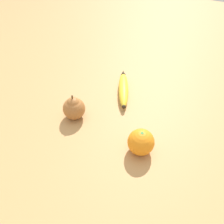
# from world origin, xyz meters

# --- Properties ---
(ground_plane) EXTENTS (3.00, 3.00, 0.00)m
(ground_plane) POSITION_xyz_m (0.00, 0.00, 0.00)
(ground_plane) COLOR tan
(banana) EXTENTS (0.13, 0.21, 0.04)m
(banana) POSITION_xyz_m (-0.08, -0.16, 0.02)
(banana) COLOR yellow
(banana) RESTS_ON ground_plane
(orange) EXTENTS (0.08, 0.08, 0.08)m
(orange) POSITION_xyz_m (-0.25, 0.06, 0.04)
(orange) COLOR orange
(orange) RESTS_ON ground_plane
(pear) EXTENTS (0.08, 0.08, 0.09)m
(pear) POSITION_xyz_m (0.01, 0.04, 0.04)
(pear) COLOR #A36633
(pear) RESTS_ON ground_plane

